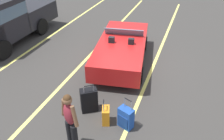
{
  "coord_description": "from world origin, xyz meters",
  "views": [
    {
      "loc": [
        -7.42,
        -2.37,
        4.61
      ],
      "look_at": [
        -1.78,
        -0.26,
        0.75
      ],
      "focal_mm": 35.95,
      "sensor_mm": 36.0,
      "label": 1
    }
  ],
  "objects": [
    {
      "name": "lot_line_mid",
      "position": [
        0.0,
        1.44,
        0.0
      ],
      "size": [
        18.0,
        0.12,
        0.01
      ],
      "primitive_type": "cube",
      "color": "#EAE066",
      "rests_on": "ground_plane"
    },
    {
      "name": "suitcase_large_black",
      "position": [
        -2.97,
        0.01,
        0.37
      ],
      "size": [
        0.51,
        0.55,
        0.96
      ],
      "rotation": [
        0.0,
        0.0,
        0.63
      ],
      "color": "black",
      "rests_on": "ground_plane"
    },
    {
      "name": "traveler_person",
      "position": [
        -4.34,
        -0.21,
        0.93
      ],
      "size": [
        0.33,
        0.58,
        1.65
      ],
      "rotation": [
        0.0,
        0.0,
        -0.43
      ],
      "color": "black",
      "rests_on": "ground_plane"
    },
    {
      "name": "convertible_car",
      "position": [
        0.21,
        0.04,
        0.59
      ],
      "size": [
        4.38,
        2.45,
        1.24
      ],
      "rotation": [
        0.0,
        0.0,
        0.17
      ],
      "color": "red",
      "rests_on": "ground_plane"
    },
    {
      "name": "ground_plane",
      "position": [
        0.0,
        0.0,
        0.0
      ],
      "size": [
        80.0,
        80.0,
        0.0
      ],
      "primitive_type": "plane",
      "color": "#383533"
    },
    {
      "name": "lot_line_near",
      "position": [
        0.0,
        -1.26,
        0.0
      ],
      "size": [
        18.0,
        0.12,
        0.01
      ],
      "primitive_type": "cube",
      "color": "#EAE066",
      "rests_on": "ground_plane"
    },
    {
      "name": "parked_pickup_truck_far",
      "position": [
        -0.1,
        5.57,
        1.11
      ],
      "size": [
        5.02,
        2.13,
        2.1
      ],
      "rotation": [
        0.0,
        0.0,
        3.15
      ],
      "color": "black",
      "rests_on": "ground_plane"
    },
    {
      "name": "lot_line_far",
      "position": [
        0.0,
        4.14,
        0.0
      ],
      "size": [
        18.0,
        0.12,
        0.01
      ],
      "primitive_type": "cube",
      "color": "#EAE066",
      "rests_on": "ground_plane"
    },
    {
      "name": "suitcase_medium_bright",
      "position": [
        -3.23,
        -1.19,
        0.31
      ],
      "size": [
        0.37,
        0.46,
        0.91
      ],
      "rotation": [
        0.0,
        0.0,
        2.78
      ],
      "color": "#1E479E",
      "rests_on": "ground_plane"
    },
    {
      "name": "suitcase_small_carryon",
      "position": [
        -3.28,
        -0.64,
        0.25
      ],
      "size": [
        0.39,
        0.31,
        0.75
      ],
      "rotation": [
        0.0,
        0.0,
        5.07
      ],
      "color": "orange",
      "rests_on": "ground_plane"
    }
  ]
}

